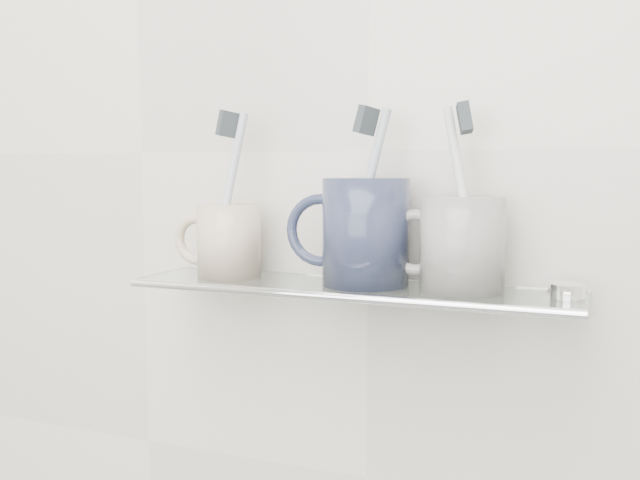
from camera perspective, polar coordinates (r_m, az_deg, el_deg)
The scene contains 18 objects.
wall_back at distance 0.84m, azimuth 3.89°, elevation 7.15°, with size 2.50×2.50×0.00m, color beige.
shelf_glass at distance 0.80m, azimuth 2.41°, elevation -3.88°, with size 0.50×0.12×0.01m, color silver.
shelf_rail at distance 0.74m, azimuth 0.95°, elevation -4.55°, with size 0.01×0.01×0.50m, color silver.
bracket_left at distance 0.93m, azimuth -8.90°, elevation -3.24°, with size 0.02×0.02×0.03m, color silver.
bracket_right at distance 0.80m, azimuth 17.93°, elevation -4.90°, with size 0.02×0.02×0.03m, color silver.
mug_left at distance 0.86m, azimuth -7.27°, elevation -0.07°, with size 0.08×0.08×0.09m, color beige.
mug_left_handle at distance 0.88m, azimuth -9.78°, elevation 0.04°, with size 0.06×0.06×0.01m, color beige.
toothbrush_left at distance 0.85m, azimuth -7.32°, elevation 3.82°, with size 0.01×0.01×0.19m, color silver.
bristles_left at distance 0.86m, azimuth -7.39°, elevation 9.18°, with size 0.01×0.02×0.03m, color #2D3337.
mug_center at distance 0.79m, azimuth 3.67°, elevation 0.65°, with size 0.10×0.10×0.12m, color #1D253A.
mug_center_handle at distance 0.81m, azimuth 0.03°, elevation 0.77°, with size 0.08×0.08×0.01m, color #1D253A.
toothbrush_center at distance 0.78m, azimuth 3.69°, elevation 3.68°, with size 0.01×0.01×0.19m, color #9CB2BF.
bristles_center at distance 0.79m, azimuth 3.73°, elevation 9.52°, with size 0.01×0.02×0.03m, color #2D3337.
mug_right at distance 0.76m, azimuth 11.30°, elevation -0.34°, with size 0.09×0.09×0.10m, color silver.
mug_right_handle at distance 0.77m, azimuth 7.63°, elevation -0.20°, with size 0.07×0.07×0.01m, color silver.
toothbrush_right at distance 0.76m, azimuth 11.37°, elevation 3.51°, with size 0.01×0.01×0.19m, color white.
bristles_right at distance 0.76m, azimuth 11.49°, elevation 9.55°, with size 0.01×0.02×0.03m, color #2D3337.
chrome_cap at distance 0.75m, azimuth 19.22°, elevation -3.87°, with size 0.03×0.03×0.01m, color silver.
Camera 1 is at (0.26, 0.30, 1.23)m, focal length 40.00 mm.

